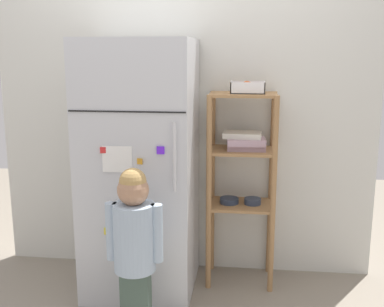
# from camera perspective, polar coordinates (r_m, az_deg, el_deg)

# --- Properties ---
(ground_plane) EXTENTS (6.00, 6.00, 0.00)m
(ground_plane) POSITION_cam_1_polar(r_m,az_deg,el_deg) (3.30, -1.81, -15.88)
(ground_plane) COLOR gray
(kitchen_wall_back) EXTENTS (2.64, 0.03, 2.13)m
(kitchen_wall_back) POSITION_cam_1_polar(r_m,az_deg,el_deg) (3.31, -0.98, 3.75)
(kitchen_wall_back) COLOR silver
(kitchen_wall_back) RESTS_ON ground
(refrigerator) EXTENTS (0.69, 0.68, 1.63)m
(refrigerator) POSITION_cam_1_polar(r_m,az_deg,el_deg) (3.06, -6.18, -1.79)
(refrigerator) COLOR silver
(refrigerator) RESTS_ON ground
(child_standing) EXTENTS (0.31, 0.23, 0.96)m
(child_standing) POSITION_cam_1_polar(r_m,az_deg,el_deg) (2.59, -6.95, -9.91)
(child_standing) COLOR #43564C
(child_standing) RESTS_ON ground
(pantry_shelf_unit) EXTENTS (0.45, 0.32, 1.29)m
(pantry_shelf_unit) POSITION_cam_1_polar(r_m,az_deg,el_deg) (3.14, 6.07, -1.35)
(pantry_shelf_unit) COLOR #9E7247
(pantry_shelf_unit) RESTS_ON ground
(fruit_bin) EXTENTS (0.22, 0.15, 0.08)m
(fruit_bin) POSITION_cam_1_polar(r_m,az_deg,el_deg) (3.06, 6.69, 7.83)
(fruit_bin) COLOR white
(fruit_bin) RESTS_ON pantry_shelf_unit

